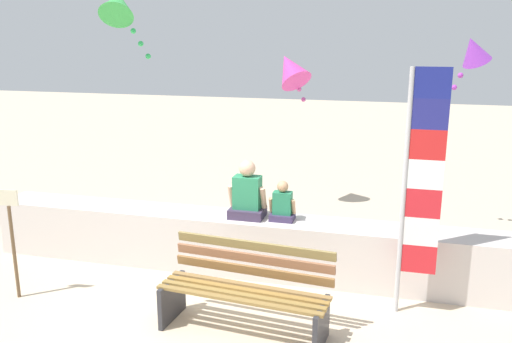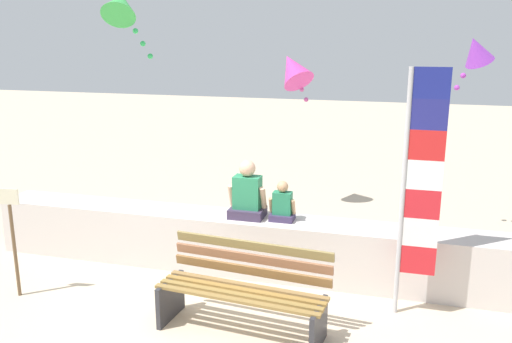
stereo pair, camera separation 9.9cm
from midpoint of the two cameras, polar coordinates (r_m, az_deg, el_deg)
ground_plane at (r=6.06m, az=-4.67°, el=-15.14°), size 40.00×40.00×0.00m
seawall_ledge at (r=6.98m, az=-1.32°, el=-7.65°), size 6.95×0.58×0.73m
park_bench at (r=5.66m, az=-1.58°, el=-12.48°), size 1.79×0.77×0.88m
person_adult at (r=6.77m, az=-1.31°, el=-2.51°), size 0.48×0.35×0.74m
person_child at (r=6.69m, az=2.38°, el=-3.53°), size 0.33×0.24×0.50m
flag_banner at (r=5.82m, az=16.21°, el=-1.07°), size 0.41×0.05×2.66m
kite_green at (r=8.38m, az=-14.63°, el=16.53°), size 0.75×0.74×1.08m
kite_purple at (r=8.25m, az=21.59°, el=11.74°), size 0.66×0.64×0.84m
kite_magenta at (r=9.27m, az=3.33°, el=10.75°), size 0.93×0.91×0.96m
sign_post at (r=6.77m, az=-24.68°, el=-6.08°), size 0.24×0.05×1.30m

